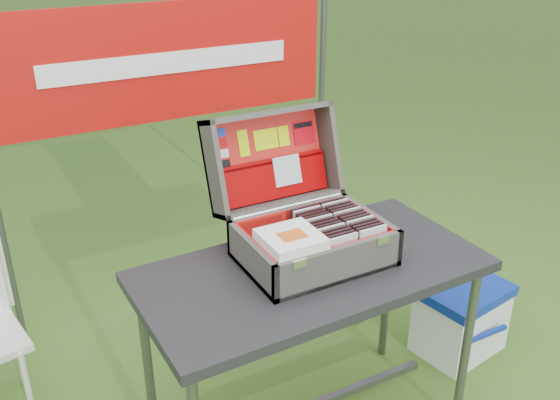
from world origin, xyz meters
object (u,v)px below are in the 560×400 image
table (310,354)px  cooler (460,318)px  suitcase (306,196)px  cardboard_box (370,280)px

table → cooler: bearing=5.4°
table → suitcase: bearing=73.3°
table → cardboard_box: bearing=37.5°
table → suitcase: (0.03, 0.10, 0.63)m
suitcase → cooler: (0.88, 0.01, -0.84)m
cooler → table: bearing=177.4°
cooler → suitcase: bearing=171.2°
suitcase → cardboard_box: bearing=34.8°
table → suitcase: suitcase is taller
suitcase → cardboard_box: suitcase is taller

